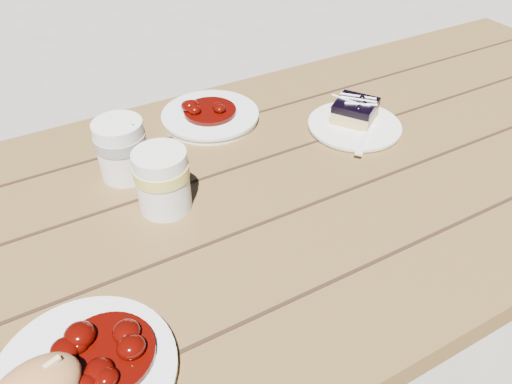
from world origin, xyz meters
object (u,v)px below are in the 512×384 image
picnic_table (280,243)px  coffee_cup (122,149)px  dessert_plate (354,126)px  second_plate (210,117)px  main_plate (85,374)px  second_cup (163,181)px  blueberry_cake (355,110)px

picnic_table → coffee_cup: size_ratio=17.86×
dessert_plate → second_plate: size_ratio=0.93×
main_plate → dessert_plate: bearing=24.8°
main_plate → second_cup: 0.33m
main_plate → second_plate: size_ratio=1.07×
dessert_plate → coffee_cup: coffee_cup is taller
second_cup → coffee_cup: bearing=104.1°
coffee_cup → second_cup: (0.03, -0.12, 0.00)m
second_plate → second_cup: bearing=-130.4°
picnic_table → main_plate: main_plate is taller
picnic_table → dessert_plate: (0.23, 0.08, 0.17)m
dessert_plate → blueberry_cake: blueberry_cake is taller
coffee_cup → blueberry_cake: bearing=-7.7°
coffee_cup → main_plate: bearing=-114.6°
blueberry_cake → coffee_cup: size_ratio=1.01×
main_plate → coffee_cup: coffee_cup is taller
dessert_plate → blueberry_cake: bearing=56.3°
picnic_table → second_cup: bearing=169.1°
blueberry_cake → second_plate: 0.31m
second_cup → picnic_table: bearing=-10.9°
second_plate → second_cup: second_cup is taller
dessert_plate → coffee_cup: bearing=170.3°
main_plate → blueberry_cake: size_ratio=1.94×
picnic_table → second_cup: 0.31m
blueberry_cake → second_cup: bearing=153.7°
second_plate → second_cup: size_ratio=1.83×
second_plate → dessert_plate: bearing=-35.7°
picnic_table → main_plate: bearing=-152.7°
picnic_table → coffee_cup: coffee_cup is taller
blueberry_cake → second_plate: (-0.26, 0.17, -0.02)m
second_cup → main_plate: bearing=-128.6°
picnic_table → second_cup: second_cup is taller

